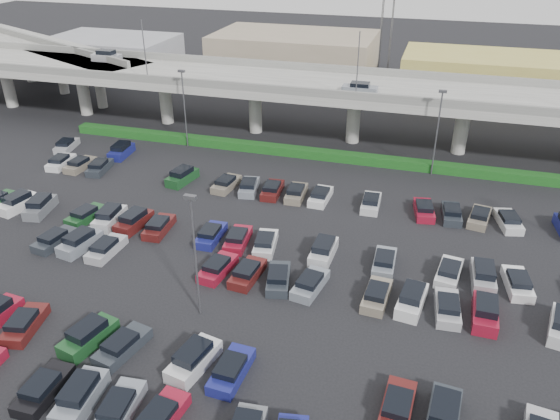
# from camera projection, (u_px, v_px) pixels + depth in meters

# --- Properties ---
(ground) EXTENTS (280.00, 280.00, 0.00)m
(ground) POSITION_uv_depth(u_px,v_px,m) (236.00, 259.00, 49.40)
(ground) COLOR black
(overpass) EXTENTS (150.00, 13.00, 15.80)m
(overpass) POSITION_uv_depth(u_px,v_px,m) (317.00, 89.00, 73.16)
(overpass) COLOR gray
(overpass) RESTS_ON ground
(on_ramp) EXTENTS (50.93, 30.13, 8.80)m
(on_ramp) POSITION_uv_depth(u_px,v_px,m) (43.00, 49.00, 95.57)
(on_ramp) COLOR gray
(on_ramp) RESTS_ON ground
(hedge) EXTENTS (66.00, 1.60, 1.10)m
(hedge) POSITION_uv_depth(u_px,v_px,m) (304.00, 153.00, 70.25)
(hedge) COLOR #134115
(hedge) RESTS_ON ground
(parked_cars) EXTENTS (63.02, 41.67, 1.67)m
(parked_cars) POSITION_uv_depth(u_px,v_px,m) (212.00, 276.00, 45.98)
(parked_cars) COLOR slate
(parked_cars) RESTS_ON ground
(light_poles) EXTENTS (66.90, 48.38, 10.30)m
(light_poles) POSITION_uv_depth(u_px,v_px,m) (199.00, 182.00, 49.17)
(light_poles) COLOR #505156
(light_poles) RESTS_ON ground
(distant_buildings) EXTENTS (138.00, 24.00, 9.00)m
(distant_buildings) POSITION_uv_depth(u_px,v_px,m) (424.00, 68.00, 96.71)
(distant_buildings) COLOR gray
(distant_buildings) RESTS_ON ground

